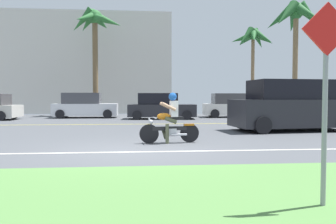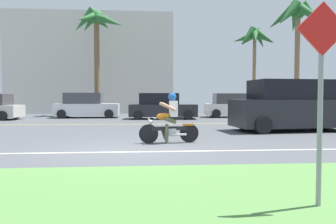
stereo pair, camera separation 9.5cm
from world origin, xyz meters
name	(u,v)px [view 2 (the right image)]	position (x,y,z in m)	size (l,w,h in m)	color
ground	(132,137)	(0.00, 3.00, -0.02)	(56.00, 30.00, 0.04)	#4C4F54
grass_median	(119,198)	(0.00, -4.10, 0.03)	(56.00, 3.80, 0.06)	#548442
lane_line_near	(129,152)	(0.00, -0.19, 0.00)	(50.40, 0.12, 0.01)	silver
lane_line_far	(134,124)	(0.00, 8.32, 0.00)	(50.40, 0.12, 0.01)	yellow
motorcyclist	(170,122)	(1.15, 1.38, 0.63)	(1.77, 0.58, 1.48)	black
suv_nearby	(293,106)	(6.38, 4.55, 0.98)	(5.00, 2.49, 2.02)	#232328
parked_car_1	(86,106)	(-3.21, 13.93, 0.75)	(4.06, 1.98, 1.61)	silver
parked_car_2	(162,107)	(1.64, 12.27, 0.74)	(4.21, 2.25, 1.58)	#232328
parked_car_3	(234,106)	(6.51, 13.62, 0.74)	(3.98, 2.10, 1.58)	white
palm_tree_0	(96,26)	(-2.85, 16.48, 6.46)	(3.90, 3.89, 7.82)	brown
palm_tree_1	(255,41)	(8.21, 14.57, 5.23)	(3.12, 3.09, 6.17)	brown
palm_tree_2	(297,21)	(11.81, 15.76, 6.94)	(4.50, 4.67, 8.41)	brown
street_sign	(321,85)	(2.40, -4.71, 1.50)	(0.62, 0.06, 2.46)	gray
building_far	(92,65)	(-3.75, 21.00, 4.10)	(13.45, 4.00, 8.21)	beige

